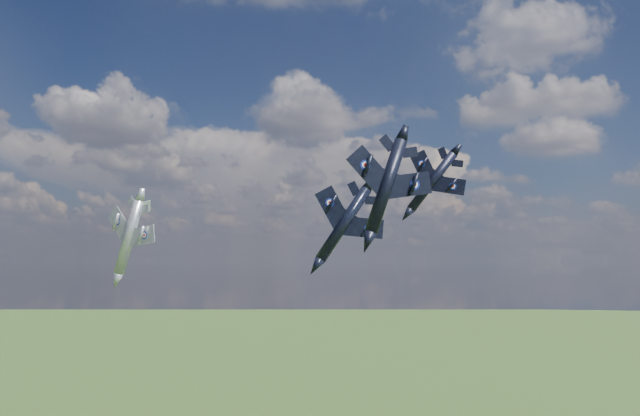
% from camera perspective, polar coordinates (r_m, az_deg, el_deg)
% --- Properties ---
extents(jet_lead_navy, '(13.53, 16.60, 8.26)m').
position_cam_1_polar(jet_lead_navy, '(77.69, 2.18, -1.46)').
color(jet_lead_navy, black).
extents(jet_right_navy, '(13.69, 15.37, 5.49)m').
position_cam_1_polar(jet_right_navy, '(57.96, 6.07, 2.02)').
color(jet_right_navy, black).
extents(jet_high_navy, '(9.34, 13.25, 7.88)m').
position_cam_1_polar(jet_high_navy, '(86.21, 10.22, 2.40)').
color(jet_high_navy, black).
extents(jet_left_silver, '(14.34, 16.33, 6.09)m').
position_cam_1_polar(jet_left_silver, '(83.11, -17.06, -2.54)').
color(jet_left_silver, '#999AA3').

